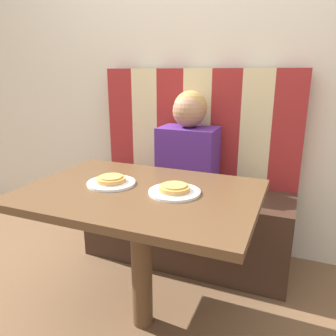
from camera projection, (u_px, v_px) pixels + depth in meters
ground_plane at (143, 322)px, 1.66m from camera, size 12.00×12.00×0.00m
wall_back at (204, 59)px, 2.14m from camera, size 7.00×0.05×2.60m
booth_seat at (187, 223)px, 2.18m from camera, size 1.32×0.48×0.50m
booth_backrest at (198, 126)px, 2.18m from camera, size 1.32×0.08×0.74m
dining_table at (140, 208)px, 1.48m from camera, size 1.04×0.73×0.71m
person at (189, 143)px, 2.03m from camera, size 0.36×0.25×0.61m
plate_left at (111, 183)px, 1.53m from camera, size 0.23×0.23×0.01m
plate_right at (174, 192)px, 1.42m from camera, size 0.23×0.23×0.01m
pizza_left at (111, 179)px, 1.53m from camera, size 0.14×0.14×0.03m
pizza_right at (174, 188)px, 1.41m from camera, size 0.14×0.14×0.03m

